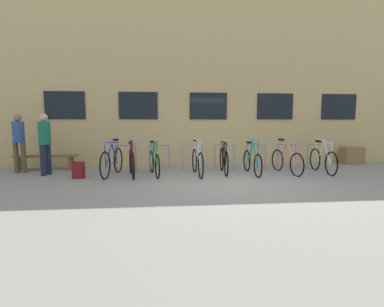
{
  "coord_description": "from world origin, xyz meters",
  "views": [
    {
      "loc": [
        -1.52,
        -6.58,
        1.45
      ],
      "look_at": [
        -0.72,
        1.6,
        0.57
      ],
      "focal_mm": 26.28,
      "sensor_mm": 36.0,
      "label": 1
    }
  ],
  "objects_px": {
    "bicycle_pink": "(287,160)",
    "person_browsing": "(19,139)",
    "bicycle_green": "(154,162)",
    "person_by_bench": "(45,140)",
    "backpack": "(78,170)",
    "wooden_bench": "(46,159)",
    "bicycle_teal": "(252,161)",
    "bicycle_blue": "(112,161)",
    "bicycle_maroon": "(132,162)",
    "bicycle_silver": "(197,161)",
    "bicycle_white": "(323,160)",
    "planter_box": "(352,156)",
    "bicycle_black": "(224,160)"
  },
  "relations": [
    {
      "from": "bicycle_teal",
      "to": "wooden_bench",
      "type": "height_order",
      "value": "bicycle_teal"
    },
    {
      "from": "bicycle_blue",
      "to": "wooden_bench",
      "type": "bearing_deg",
      "value": 152.25
    },
    {
      "from": "bicycle_teal",
      "to": "person_by_bench",
      "type": "distance_m",
      "value": 5.88
    },
    {
      "from": "bicycle_blue",
      "to": "backpack",
      "type": "height_order",
      "value": "bicycle_blue"
    },
    {
      "from": "bicycle_blue",
      "to": "person_by_bench",
      "type": "relative_size",
      "value": 1.05
    },
    {
      "from": "person_by_bench",
      "to": "backpack",
      "type": "bearing_deg",
      "value": -28.22
    },
    {
      "from": "bicycle_black",
      "to": "bicycle_blue",
      "type": "xyz_separation_m",
      "value": [
        -3.2,
        -0.04,
        0.01
      ]
    },
    {
      "from": "bicycle_silver",
      "to": "person_by_bench",
      "type": "height_order",
      "value": "person_by_bench"
    },
    {
      "from": "bicycle_white",
      "to": "bicycle_pink",
      "type": "height_order",
      "value": "bicycle_white"
    },
    {
      "from": "bicycle_blue",
      "to": "bicycle_white",
      "type": "bearing_deg",
      "value": -1.37
    },
    {
      "from": "bicycle_teal",
      "to": "bicycle_blue",
      "type": "height_order",
      "value": "bicycle_teal"
    },
    {
      "from": "planter_box",
      "to": "backpack",
      "type": "bearing_deg",
      "value": -168.6
    },
    {
      "from": "bicycle_silver",
      "to": "backpack",
      "type": "relative_size",
      "value": 3.91
    },
    {
      "from": "bicycle_teal",
      "to": "backpack",
      "type": "bearing_deg",
      "value": -177.83
    },
    {
      "from": "bicycle_blue",
      "to": "bicycle_maroon",
      "type": "relative_size",
      "value": 1.09
    },
    {
      "from": "bicycle_white",
      "to": "wooden_bench",
      "type": "bearing_deg",
      "value": 171.01
    },
    {
      "from": "bicycle_blue",
      "to": "person_browsing",
      "type": "xyz_separation_m",
      "value": [
        -2.76,
        0.64,
        0.6
      ]
    },
    {
      "from": "wooden_bench",
      "to": "backpack",
      "type": "distance_m",
      "value": 2.11
    },
    {
      "from": "bicycle_pink",
      "to": "backpack",
      "type": "bearing_deg",
      "value": -177.87
    },
    {
      "from": "bicycle_pink",
      "to": "person_browsing",
      "type": "relative_size",
      "value": 0.98
    },
    {
      "from": "bicycle_pink",
      "to": "wooden_bench",
      "type": "relative_size",
      "value": 0.91
    },
    {
      "from": "bicycle_white",
      "to": "wooden_bench",
      "type": "distance_m",
      "value": 8.48
    },
    {
      "from": "bicycle_teal",
      "to": "bicycle_white",
      "type": "xyz_separation_m",
      "value": [
        2.16,
        0.04,
        0.01
      ]
    },
    {
      "from": "bicycle_green",
      "to": "person_browsing",
      "type": "distance_m",
      "value": 4.05
    },
    {
      "from": "person_by_bench",
      "to": "planter_box",
      "type": "height_order",
      "value": "person_by_bench"
    },
    {
      "from": "bicycle_teal",
      "to": "person_browsing",
      "type": "bearing_deg",
      "value": 172.98
    },
    {
      "from": "bicycle_teal",
      "to": "bicycle_maroon",
      "type": "relative_size",
      "value": 1.02
    },
    {
      "from": "bicycle_pink",
      "to": "person_browsing",
      "type": "height_order",
      "value": "person_browsing"
    },
    {
      "from": "bicycle_silver",
      "to": "bicycle_teal",
      "type": "height_order",
      "value": "bicycle_teal"
    },
    {
      "from": "bicycle_teal",
      "to": "bicycle_maroon",
      "type": "xyz_separation_m",
      "value": [
        -3.41,
        0.02,
        0.02
      ]
    },
    {
      "from": "bicycle_teal",
      "to": "wooden_bench",
      "type": "bearing_deg",
      "value": 167.59
    },
    {
      "from": "planter_box",
      "to": "person_browsing",
      "type": "bearing_deg",
      "value": -175.8
    },
    {
      "from": "bicycle_blue",
      "to": "person_browsing",
      "type": "relative_size",
      "value": 1.05
    },
    {
      "from": "bicycle_white",
      "to": "bicycle_blue",
      "type": "relative_size",
      "value": 0.94
    },
    {
      "from": "bicycle_black",
      "to": "backpack",
      "type": "xyz_separation_m",
      "value": [
        -4.01,
        -0.41,
        -0.17
      ]
    },
    {
      "from": "bicycle_white",
      "to": "person_by_bench",
      "type": "height_order",
      "value": "person_by_bench"
    },
    {
      "from": "person_by_bench",
      "to": "person_browsing",
      "type": "xyz_separation_m",
      "value": [
        -0.91,
        0.45,
        0.0
      ]
    },
    {
      "from": "bicycle_black",
      "to": "backpack",
      "type": "bearing_deg",
      "value": -174.15
    },
    {
      "from": "bicycle_white",
      "to": "person_browsing",
      "type": "relative_size",
      "value": 0.99
    },
    {
      "from": "bicycle_green",
      "to": "bicycle_white",
      "type": "bearing_deg",
      "value": -0.66
    },
    {
      "from": "bicycle_white",
      "to": "bicycle_silver",
      "type": "bearing_deg",
      "value": -179.35
    },
    {
      "from": "bicycle_silver",
      "to": "backpack",
      "type": "height_order",
      "value": "bicycle_silver"
    },
    {
      "from": "bicycle_green",
      "to": "planter_box",
      "type": "height_order",
      "value": "bicycle_green"
    },
    {
      "from": "bicycle_silver",
      "to": "planter_box",
      "type": "bearing_deg",
      "value": 15.75
    },
    {
      "from": "bicycle_black",
      "to": "bicycle_blue",
      "type": "bearing_deg",
      "value": -179.27
    },
    {
      "from": "bicycle_maroon",
      "to": "person_browsing",
      "type": "distance_m",
      "value": 3.47
    },
    {
      "from": "bicycle_silver",
      "to": "bicycle_pink",
      "type": "bearing_deg",
      "value": 0.79
    },
    {
      "from": "bicycle_green",
      "to": "bicycle_pink",
      "type": "height_order",
      "value": "bicycle_green"
    },
    {
      "from": "bicycle_blue",
      "to": "wooden_bench",
      "type": "relative_size",
      "value": 0.98
    },
    {
      "from": "bicycle_blue",
      "to": "bicycle_silver",
      "type": "bearing_deg",
      "value": -4.54
    }
  ]
}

